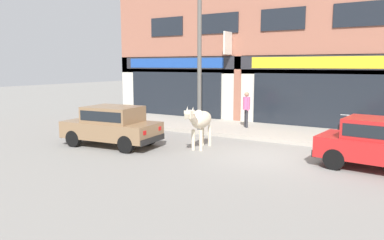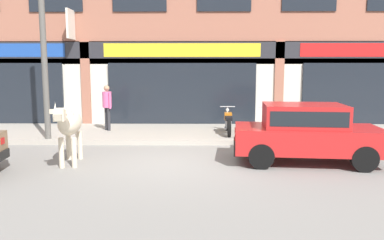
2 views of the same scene
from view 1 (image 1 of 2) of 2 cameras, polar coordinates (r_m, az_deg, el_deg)
ground_plane at (r=12.40m, az=11.60°, el=-5.49°), size 90.00×90.00×0.00m
sidewalk at (r=16.18m, az=16.53°, el=-2.17°), size 19.00×3.70×0.14m
shop_building at (r=18.00m, az=18.83°, el=11.20°), size 23.00×1.40×8.37m
cow at (r=13.13m, az=1.33°, el=-0.08°), size 0.74×2.14×1.61m
car_0 at (r=11.69m, az=27.20°, el=-3.01°), size 3.72×1.93×1.46m
car_1 at (r=13.89m, az=-12.09°, el=-0.60°), size 3.73×1.95×1.46m
motorcycle_0 at (r=15.25m, az=22.08°, el=-1.33°), size 0.52×1.81×0.88m
motorcycle_1 at (r=15.01m, az=27.12°, el=-1.78°), size 0.52×1.81×0.88m
pedestrian at (r=16.97m, az=8.30°, el=2.17°), size 0.36×0.39×1.60m
utility_pole at (r=16.06m, az=1.14°, el=9.00°), size 0.18×0.18×5.94m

